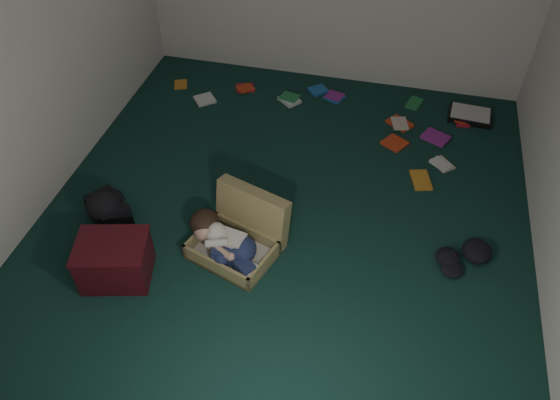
% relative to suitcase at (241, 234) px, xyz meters
% --- Properties ---
extents(floor, '(4.50, 4.50, 0.00)m').
position_rel_suitcase_xyz_m(floor, '(0.26, 0.38, -0.14)').
color(floor, '#12342C').
rests_on(floor, ground).
extents(wall_front, '(4.50, 0.00, 4.50)m').
position_rel_suitcase_xyz_m(wall_front, '(0.26, -1.87, 1.16)').
color(wall_front, silver).
rests_on(wall_front, ground).
extents(wall_left, '(0.00, 4.50, 4.50)m').
position_rel_suitcase_xyz_m(wall_left, '(-1.74, 0.38, 1.16)').
color(wall_left, silver).
rests_on(wall_left, ground).
extents(suitcase, '(0.78, 0.77, 0.46)m').
position_rel_suitcase_xyz_m(suitcase, '(0.00, 0.00, 0.00)').
color(suitcase, '#9F9058').
rests_on(suitcase, floor).
extents(person, '(0.62, 0.47, 0.28)m').
position_rel_suitcase_xyz_m(person, '(-0.09, -0.13, 0.04)').
color(person, silver).
rests_on(person, suitcase).
extents(maroon_bin, '(0.60, 0.52, 0.35)m').
position_rel_suitcase_xyz_m(maroon_bin, '(-0.82, -0.51, 0.04)').
color(maroon_bin, '#430D14').
rests_on(maroon_bin, floor).
extents(backpack, '(0.55, 0.53, 0.26)m').
position_rel_suitcase_xyz_m(backpack, '(-1.12, -0.00, -0.01)').
color(backpack, black).
rests_on(backpack, floor).
extents(clothing_pile, '(0.46, 0.40, 0.13)m').
position_rel_suitcase_xyz_m(clothing_pile, '(1.73, 0.24, -0.07)').
color(clothing_pile, black).
rests_on(clothing_pile, floor).
extents(paper_tray, '(0.45, 0.35, 0.06)m').
position_rel_suitcase_xyz_m(paper_tray, '(1.77, 2.22, -0.11)').
color(paper_tray, black).
rests_on(paper_tray, floor).
extents(book_scatter, '(3.25, 1.45, 0.02)m').
position_rel_suitcase_xyz_m(book_scatter, '(0.54, 1.92, -0.13)').
color(book_scatter, orange).
rests_on(book_scatter, floor).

